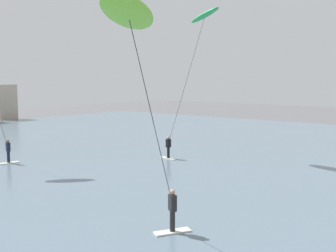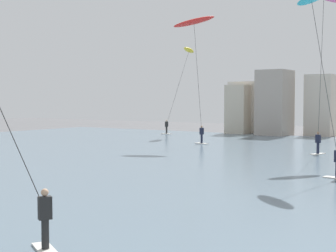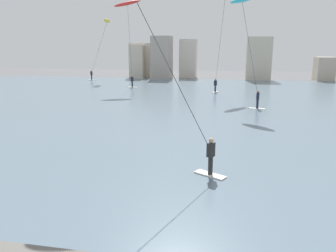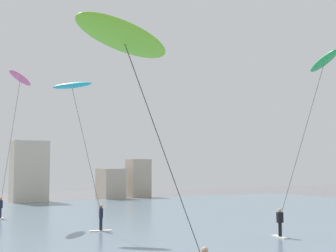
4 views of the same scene
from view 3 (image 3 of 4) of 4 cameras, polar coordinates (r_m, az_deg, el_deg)
The scene contains 7 objects.
water_bay at distance 32.64m, azimuth 10.23°, elevation 3.75°, with size 84.00×52.00×0.10m, color slate.
far_shore_buildings at distance 59.63m, azimuth 6.04°, elevation 11.20°, with size 39.49×6.72×7.41m.
kitesurfer_pink at distance 38.97m, azimuth 9.70°, elevation 19.84°, with size 2.66×4.16×11.48m.
kitesurfer_lime at distance 13.08m, azimuth -5.20°, elevation 20.59°, with size 5.58×2.63×8.02m.
kitesurfer_yellow at distance 55.93m, azimuth -10.84°, elevation 16.43°, with size 5.03×3.09×9.86m.
kitesurfer_cyan at distance 30.75m, azimuth 13.09°, elevation 18.44°, with size 3.76×2.48×9.61m.
kitesurfer_red at distance 44.21m, azimuth -6.97°, elevation 19.36°, with size 3.56×3.64×11.43m.
Camera 3 is at (0.39, -1.27, 5.39)m, focal length 35.18 mm.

